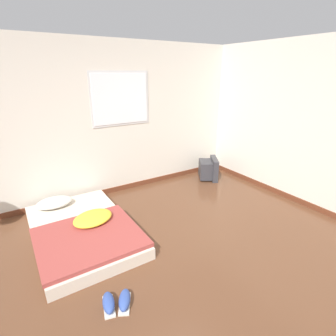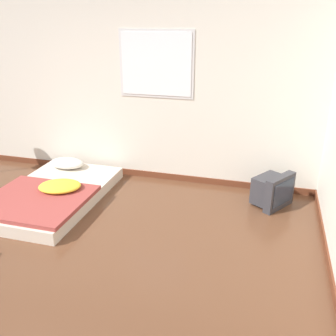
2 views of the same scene
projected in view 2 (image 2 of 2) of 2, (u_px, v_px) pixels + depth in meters
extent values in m
plane|color=brown|center=(10.00, 276.00, 3.51)|extent=(20.00, 20.00, 0.00)
cube|color=silver|center=(114.00, 89.00, 5.35)|extent=(8.21, 0.06, 2.60)
cube|color=brown|center=(117.00, 171.00, 5.79)|extent=(8.21, 0.02, 0.09)
cube|color=silver|center=(156.00, 64.00, 5.02)|extent=(1.04, 0.01, 0.90)
cube|color=white|center=(156.00, 64.00, 5.01)|extent=(0.97, 0.01, 0.83)
cube|color=beige|center=(53.00, 195.00, 4.94)|extent=(1.21, 1.93, 0.15)
ellipsoid|color=silver|center=(67.00, 163.00, 5.60)|extent=(0.52, 0.34, 0.14)
cube|color=#993D38|center=(36.00, 200.00, 4.58)|extent=(1.23, 1.12, 0.05)
ellipsoid|color=yellow|center=(60.00, 186.00, 4.80)|extent=(0.64, 0.56, 0.11)
cube|color=#333338|center=(268.00, 189.00, 4.82)|extent=(0.43, 0.49, 0.35)
cube|color=#333338|center=(280.00, 192.00, 4.69)|extent=(0.36, 0.49, 0.44)
cube|color=#283342|center=(284.00, 193.00, 4.65)|extent=(0.23, 0.36, 0.31)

